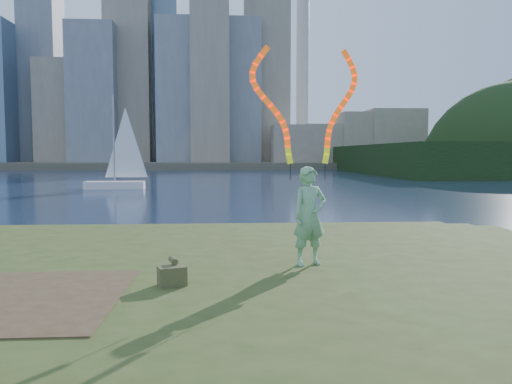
{
  "coord_description": "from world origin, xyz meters",
  "views": [
    {
      "loc": [
        0.85,
        -9.95,
        2.75
      ],
      "look_at": [
        1.51,
        1.0,
        1.91
      ],
      "focal_mm": 35.0,
      "sensor_mm": 36.0,
      "label": 1
    }
  ],
  "objects": [
    {
      "name": "woman_with_ribbons",
      "position": [
        2.3,
        -1.33,
        2.2
      ],
      "size": [
        1.99,
        0.76,
        4.1
      ],
      "rotation": [
        0.0,
        0.0,
        0.33
      ],
      "color": "#167730",
      "rests_on": "grassy_knoll"
    },
    {
      "name": "canvas_bag",
      "position": [
        0.04,
        -2.6,
        0.96
      ],
      "size": [
        0.47,
        0.53,
        0.38
      ],
      "rotation": [
        0.0,
        0.0,
        0.33
      ],
      "color": "#454728",
      "rests_on": "grassy_knoll"
    },
    {
      "name": "sailboat",
      "position": [
        -7.66,
        29.84,
        1.26
      ],
      "size": [
        4.88,
        1.73,
        7.35
      ],
      "rotation": [
        0.0,
        0.0,
        0.06
      ],
      "color": "white",
      "rests_on": "ground"
    },
    {
      "name": "ground",
      "position": [
        0.0,
        0.0,
        0.0
      ],
      "size": [
        320.0,
        320.0,
        0.0
      ],
      "primitive_type": "plane",
      "color": "#17233B",
      "rests_on": "ground"
    },
    {
      "name": "far_shore",
      "position": [
        0.0,
        95.0,
        0.6
      ],
      "size": [
        320.0,
        40.0,
        1.2
      ],
      "primitive_type": "cube",
      "color": "#4F4A3A",
      "rests_on": "ground"
    },
    {
      "name": "grassy_knoll",
      "position": [
        0.0,
        -2.3,
        0.34
      ],
      "size": [
        20.0,
        18.0,
        0.8
      ],
      "color": "#364518",
      "rests_on": "ground"
    }
  ]
}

